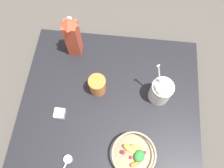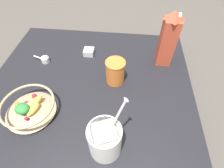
{
  "view_description": "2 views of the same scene",
  "coord_description": "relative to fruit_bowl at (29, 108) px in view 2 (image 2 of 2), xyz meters",
  "views": [
    {
      "loc": [
        -0.05,
        0.31,
        1.17
      ],
      "look_at": [
        -0.0,
        -0.13,
        0.12
      ],
      "focal_mm": 35.0,
      "sensor_mm": 36.0,
      "label": 1
    },
    {
      "loc": [
        -0.49,
        -0.16,
        0.67
      ],
      "look_at": [
        0.01,
        -0.11,
        0.09
      ],
      "focal_mm": 28.0,
      "sensor_mm": 36.0,
      "label": 2
    }
  ],
  "objects": [
    {
      "name": "fruit_bowl",
      "position": [
        0.0,
        0.0,
        0.0
      ],
      "size": [
        0.21,
        0.21,
        0.08
      ],
      "color": "tan",
      "rests_on": "countertop"
    },
    {
      "name": "spice_jar",
      "position": [
        0.4,
        -0.16,
        -0.02
      ],
      "size": [
        0.05,
        0.05,
        0.03
      ],
      "color": "silver",
      "rests_on": "countertop"
    },
    {
      "name": "yogurt_tub",
      "position": [
        -0.11,
        -0.32,
        0.04
      ],
      "size": [
        0.11,
        0.12,
        0.25
      ],
      "color": "white",
      "rests_on": "countertop"
    },
    {
      "name": "milk_carton",
      "position": [
        0.38,
        -0.56,
        0.1
      ],
      "size": [
        0.07,
        0.07,
        0.28
      ],
      "color": "#CC4C33",
      "rests_on": "countertop"
    },
    {
      "name": "measuring_scoop",
      "position": [
        0.31,
        0.06,
        -0.02
      ],
      "size": [
        0.05,
        0.09,
        0.03
      ],
      "color": "white",
      "rests_on": "countertop"
    },
    {
      "name": "drinking_cup",
      "position": [
        0.22,
        -0.33,
        0.02
      ],
      "size": [
        0.09,
        0.09,
        0.12
      ],
      "color": "orange",
      "rests_on": "countertop"
    },
    {
      "name": "ground_plane",
      "position": [
        0.14,
        -0.21,
        -0.09
      ],
      "size": [
        6.0,
        6.0,
        0.0
      ],
      "primitive_type": "plane",
      "color": "#4C4742"
    },
    {
      "name": "countertop",
      "position": [
        0.14,
        -0.21,
        -0.06
      ],
      "size": [
        0.96,
        0.96,
        0.05
      ],
      "color": "black",
      "rests_on": "ground_plane"
    }
  ]
}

